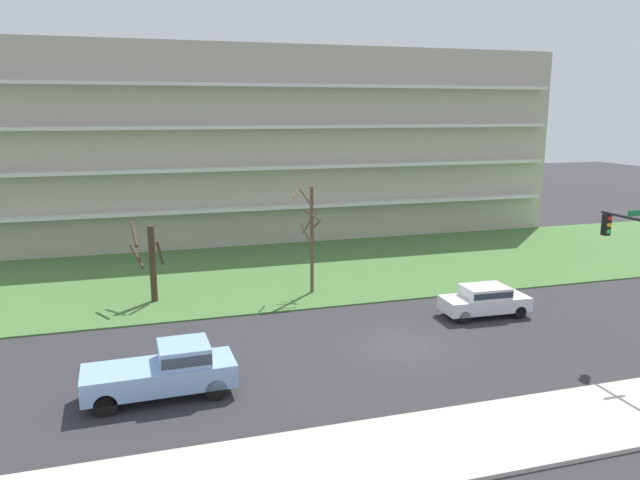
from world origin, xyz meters
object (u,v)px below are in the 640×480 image
sedan_white_center_left (485,299)px  tree_left (311,235)px  pickup_blue_near_left (166,370)px  tree_far_left (151,261)px

sedan_white_center_left → tree_left: bearing=-38.3°
pickup_blue_near_left → sedan_white_center_left: 16.55m
tree_left → sedan_white_center_left: tree_left is taller
tree_far_left → pickup_blue_near_left: (0.17, -11.65, -1.32)m
tree_far_left → sedan_white_center_left: size_ratio=0.99×
pickup_blue_near_left → sedan_white_center_left: size_ratio=1.22×
tree_left → tree_far_left: bearing=174.3°
tree_far_left → sedan_white_center_left: (16.09, -7.15, -1.46)m
tree_far_left → tree_left: bearing=-5.7°
pickup_blue_near_left → sedan_white_center_left: pickup_blue_near_left is taller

